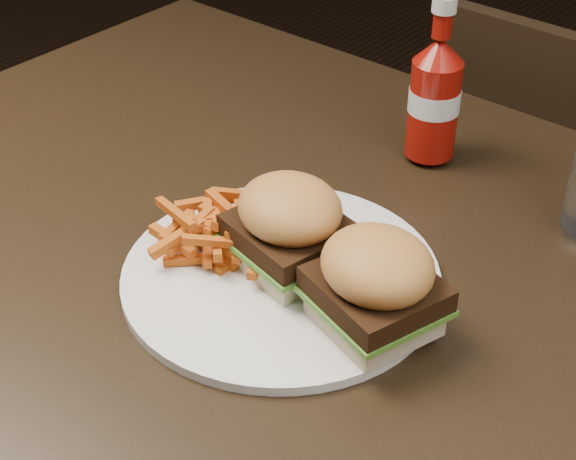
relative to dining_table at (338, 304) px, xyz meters
The scene contains 6 objects.
dining_table is the anchor object (origin of this frame).
plate 0.06m from the dining_table, 150.89° to the right, with size 0.29×0.29×0.01m, color white.
sandwich_half_a 0.06m from the dining_table, 164.25° to the right, with size 0.09×0.08×0.02m, color beige.
sandwich_half_b 0.08m from the dining_table, 27.15° to the right, with size 0.09×0.08×0.02m, color beige.
fries_pile 0.13m from the dining_table, 168.13° to the right, with size 0.11×0.11×0.04m, color #AF4320, non-canonical shape.
ketchup_bottle 0.26m from the dining_table, 104.05° to the left, with size 0.05×0.05×0.11m, color maroon.
Camera 1 is at (0.35, -0.49, 1.25)m, focal length 55.00 mm.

